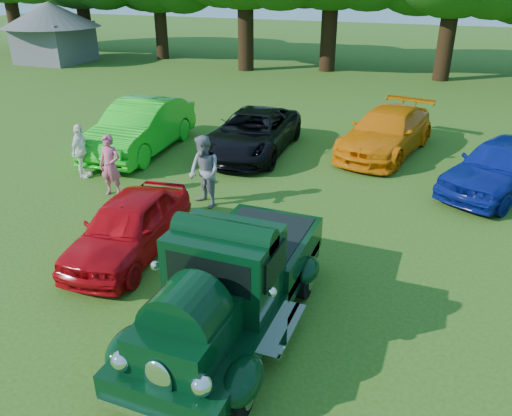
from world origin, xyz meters
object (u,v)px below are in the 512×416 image
at_px(back_car_blue, 501,166).
at_px(spectator_grey, 204,172).
at_px(back_car_black, 252,133).
at_px(back_car_orange, 386,132).
at_px(red_convertible, 129,226).
at_px(spectator_pink, 110,166).
at_px(back_car_lime, 141,127).
at_px(gazebo, 52,25).
at_px(spectator_white, 81,151).
at_px(hero_pickup, 232,285).

height_order(back_car_blue, spectator_grey, spectator_grey).
distance_m(back_car_black, back_car_blue, 7.61).
relative_size(back_car_orange, spectator_grey, 2.70).
distance_m(red_convertible, spectator_pink, 3.39).
distance_m(back_car_lime, spectator_grey, 5.07).
bearing_deg(back_car_orange, spectator_grey, -110.25).
height_order(spectator_pink, gazebo, gazebo).
relative_size(back_car_orange, spectator_pink, 2.99).
xyz_separation_m(spectator_grey, gazebo, (-20.16, 17.31, 1.46)).
distance_m(back_car_lime, back_car_blue, 11.13).
bearing_deg(back_car_blue, spectator_white, -136.81).
relative_size(hero_pickup, red_convertible, 1.30).
bearing_deg(spectator_pink, back_car_blue, 16.50).
bearing_deg(spectator_pink, spectator_white, 147.83).
distance_m(back_car_blue, gazebo, 30.49).
distance_m(red_convertible, back_car_orange, 9.73).
xyz_separation_m(back_car_orange, back_car_blue, (3.41, -2.25, 0.03)).
xyz_separation_m(back_car_blue, spectator_pink, (-9.80, -4.08, 0.08)).
xyz_separation_m(red_convertible, back_car_orange, (4.10, 8.82, 0.08)).
height_order(back_car_orange, spectator_pink, spectator_pink).
bearing_deg(spectator_grey, back_car_orange, 88.71).
bearing_deg(spectator_grey, back_car_lime, 171.99).
bearing_deg(back_car_lime, back_car_orange, 15.31).
xyz_separation_m(back_car_lime, spectator_grey, (3.98, -3.14, 0.08)).
distance_m(back_car_orange, gazebo, 26.44).
bearing_deg(hero_pickup, back_car_lime, 131.96).
bearing_deg(gazebo, spectator_grey, -40.66).
bearing_deg(gazebo, red_convertible, -45.47).
distance_m(hero_pickup, gazebo, 31.45).
distance_m(back_car_blue, spectator_grey, 8.07).
relative_size(back_car_black, spectator_grey, 2.71).
bearing_deg(hero_pickup, back_car_blue, 61.11).
xyz_separation_m(spectator_pink, spectator_grey, (2.68, 0.28, 0.09)).
bearing_deg(back_car_black, back_car_orange, 17.56).
bearing_deg(back_car_black, gazebo, 143.09).
relative_size(back_car_orange, gazebo, 0.79).
height_order(red_convertible, gazebo, gazebo).
xyz_separation_m(back_car_black, back_car_blue, (7.58, -0.63, 0.06)).
height_order(back_car_orange, back_car_blue, back_car_blue).
distance_m(back_car_orange, spectator_white, 9.75).
xyz_separation_m(back_car_orange, spectator_pink, (-6.39, -6.33, 0.11)).
xyz_separation_m(red_convertible, gazebo, (-19.77, 20.09, 1.75)).
distance_m(spectator_grey, spectator_white, 4.35).
height_order(red_convertible, spectator_grey, spectator_grey).
bearing_deg(back_car_black, spectator_white, -138.37).
xyz_separation_m(back_car_lime, gazebo, (-16.17, 14.17, 1.55)).
relative_size(red_convertible, spectator_grey, 2.04).
height_order(spectator_grey, gazebo, gazebo).
bearing_deg(spectator_white, back_car_black, -57.44).
bearing_deg(back_car_black, back_car_lime, -163.70).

